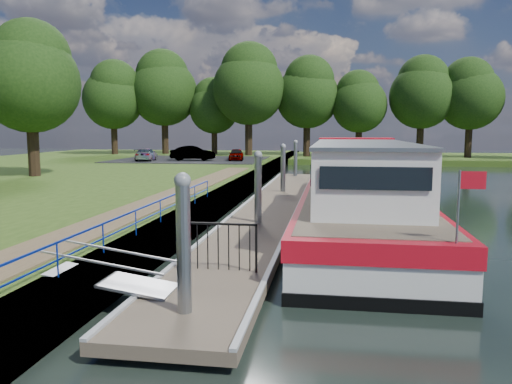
# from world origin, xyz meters

# --- Properties ---
(ground) EXTENTS (160.00, 160.00, 0.00)m
(ground) POSITION_xyz_m (0.00, 0.00, 0.00)
(ground) COLOR black
(ground) RESTS_ON ground
(bank_edge) EXTENTS (1.10, 90.00, 0.78)m
(bank_edge) POSITION_xyz_m (-2.55, 15.00, 0.39)
(bank_edge) COLOR #473D2D
(bank_edge) RESTS_ON ground
(far_bank) EXTENTS (60.00, 18.00, 0.60)m
(far_bank) POSITION_xyz_m (12.00, 52.00, 0.30)
(far_bank) COLOR #2F4B15
(far_bank) RESTS_ON ground
(footpath) EXTENTS (1.60, 40.00, 0.05)m
(footpath) POSITION_xyz_m (-4.40, 8.00, 0.80)
(footpath) COLOR brown
(footpath) RESTS_ON riverbank
(carpark) EXTENTS (14.00, 12.00, 0.06)m
(carpark) POSITION_xyz_m (-11.00, 38.00, 0.81)
(carpark) COLOR black
(carpark) RESTS_ON riverbank
(blue_fence) EXTENTS (0.04, 18.04, 0.72)m
(blue_fence) POSITION_xyz_m (-2.75, 3.00, 1.31)
(blue_fence) COLOR #0C2DBF
(blue_fence) RESTS_ON riverbank
(pontoon) EXTENTS (2.50, 30.00, 0.56)m
(pontoon) POSITION_xyz_m (0.00, 13.00, 0.18)
(pontoon) COLOR brown
(pontoon) RESTS_ON ground
(mooring_piles) EXTENTS (0.30, 27.30, 3.55)m
(mooring_piles) POSITION_xyz_m (0.00, 13.00, 1.28)
(mooring_piles) COLOR gray
(mooring_piles) RESTS_ON ground
(gangway) EXTENTS (2.58, 1.00, 0.92)m
(gangway) POSITION_xyz_m (-1.85, 0.50, 0.63)
(gangway) COLOR #A5A8AD
(gangway) RESTS_ON ground
(gate_panel) EXTENTS (1.85, 0.05, 1.15)m
(gate_panel) POSITION_xyz_m (-0.00, 2.20, 1.15)
(gate_panel) COLOR black
(gate_panel) RESTS_ON ground
(barge) EXTENTS (4.36, 21.15, 4.78)m
(barge) POSITION_xyz_m (3.60, 11.52, 1.09)
(barge) COLOR black
(barge) RESTS_ON ground
(horizon_trees) EXTENTS (54.38, 10.03, 12.87)m
(horizon_trees) POSITION_xyz_m (-1.61, 48.68, 7.95)
(horizon_trees) COLOR #332316
(horizon_trees) RESTS_ON ground
(bank_tree_a) EXTENTS (6.12, 6.12, 9.72)m
(bank_tree_a) POSITION_xyz_m (-15.99, 20.08, 7.02)
(bank_tree_a) COLOR #332316
(bank_tree_a) RESTS_ON riverbank
(car_a) EXTENTS (1.73, 3.37, 1.10)m
(car_a) POSITION_xyz_m (-6.29, 36.81, 1.38)
(car_a) COLOR #999999
(car_a) RESTS_ON carpark
(car_b) EXTENTS (4.17, 1.76, 1.34)m
(car_b) POSITION_xyz_m (-10.25, 36.05, 1.50)
(car_b) COLOR #999999
(car_b) RESTS_ON carpark
(car_c) EXTENTS (2.25, 4.10, 1.13)m
(car_c) POSITION_xyz_m (-14.47, 35.15, 1.40)
(car_c) COLOR #999999
(car_c) RESTS_ON carpark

